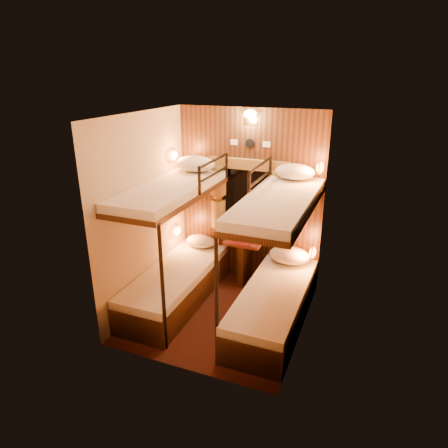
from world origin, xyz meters
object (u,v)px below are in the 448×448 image
at_px(table, 244,256).
at_px(bottle_left, 237,231).
at_px(bunk_left, 175,262).
at_px(bunk_right, 275,281).
at_px(bottle_right, 251,233).

height_order(table, bottle_left, bottle_left).
distance_m(bunk_left, table, 1.02).
distance_m(bunk_right, table, 1.02).
bearing_deg(bunk_left, bottle_right, 47.09).
xyz_separation_m(bunk_right, bottle_left, (-0.77, 0.81, 0.20)).
relative_size(bunk_left, table, 2.90).
bearing_deg(bunk_left, bunk_right, 0.00).
relative_size(bunk_left, bottle_left, 7.26).
relative_size(bunk_left, bottle_right, 7.16).
bearing_deg(bottle_right, table, -172.84).
xyz_separation_m(bunk_left, bottle_right, (0.74, 0.79, 0.21)).
bearing_deg(bunk_right, bunk_left, 180.00).
relative_size(bunk_right, bottle_left, 7.26).
bearing_deg(bunk_right, table, 129.67).
xyz_separation_m(bunk_left, bunk_right, (1.30, 0.00, 0.00)).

